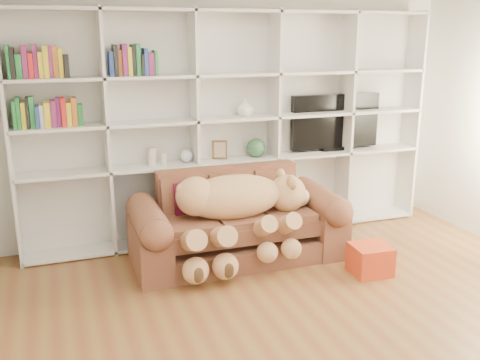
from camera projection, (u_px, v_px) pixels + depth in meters
name	position (u px, v px, depth m)	size (l,w,h in m)	color
floor	(340.00, 344.00, 3.84)	(5.00, 5.00, 0.00)	brown
wall_back	(229.00, 111.00, 5.75)	(5.00, 0.02, 2.70)	silver
bookshelf	(211.00, 118.00, 5.56)	(4.43, 0.35, 2.40)	silver
sofa	(237.00, 227.00, 5.25)	(2.04, 0.88, 0.86)	brown
teddy_bear	(237.00, 207.00, 5.00)	(1.43, 0.81, 0.83)	tan
throw_pillow	(191.00, 199.00, 5.17)	(0.34, 0.11, 0.34)	maroon
gift_box	(370.00, 259.00, 4.94)	(0.34, 0.32, 0.27)	red
tv	(335.00, 122.00, 6.06)	(1.07, 0.18, 0.63)	black
picture_frame	(219.00, 150.00, 5.62)	(0.16, 0.03, 0.20)	#51371B
green_vase	(256.00, 148.00, 5.76)	(0.20, 0.20, 0.20)	#2F5C3A
figurine_tall	(152.00, 156.00, 5.39)	(0.09, 0.09, 0.18)	beige
figurine_short	(163.00, 159.00, 5.44)	(0.07, 0.07, 0.11)	beige
snow_globe	(186.00, 156.00, 5.52)	(0.13, 0.13, 0.13)	white
shelf_vase	(245.00, 107.00, 5.60)	(0.17, 0.17, 0.18)	silver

